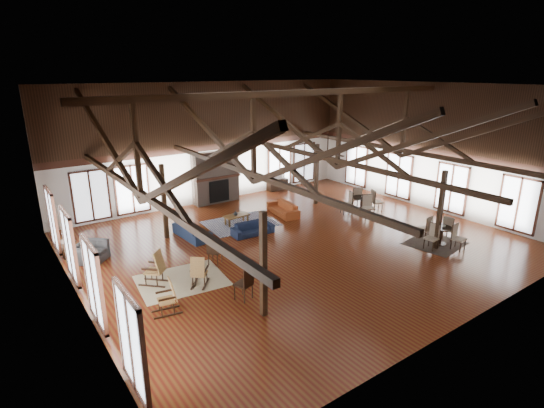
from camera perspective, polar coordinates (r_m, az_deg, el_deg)
floor at (r=16.88m, az=3.41°, el=-5.21°), size 16.00×16.00×0.00m
ceiling at (r=15.57m, az=3.82°, el=15.60°), size 16.00×14.00×0.02m
wall_back at (r=21.74m, az=-8.17°, el=8.07°), size 16.00×0.02×6.00m
wall_front at (r=11.60m, az=25.85°, el=-1.98°), size 16.00×0.02×6.00m
wall_left at (r=12.71m, az=-25.74°, el=-0.35°), size 0.02×14.00×6.00m
wall_right at (r=21.81m, az=20.33°, el=7.19°), size 0.02×14.00×6.00m
roof_truss at (r=15.76m, az=3.67°, el=8.42°), size 15.60×14.07×3.14m
post_grid at (r=16.35m, az=3.50°, el=-0.28°), size 8.16×7.16×3.05m
fireplace at (r=21.80m, az=-7.57°, el=3.53°), size 2.50×0.69×2.60m
ceiling_fan at (r=15.39m, az=7.47°, el=6.96°), size 1.60×1.60×0.75m
sofa_navy_front at (r=17.61m, az=-2.62°, el=-3.31°), size 1.79×0.79×0.51m
sofa_navy_left at (r=17.58m, az=-10.71°, el=-3.51°), size 2.05×0.90×0.59m
sofa_orange at (r=20.00m, az=1.49°, el=-0.60°), size 2.07×1.07×0.58m
coffee_table at (r=18.78m, az=-4.80°, el=-1.64°), size 1.14×0.63×0.42m
vase at (r=18.68m, az=-4.92°, el=-1.22°), size 0.23×0.23×0.21m
armchair at (r=16.50m, az=-23.14°, el=-5.96°), size 1.37×1.38×0.68m
side_table_lamp at (r=17.17m, az=-25.68°, el=-4.99°), size 0.47×0.47×1.19m
rocking_chair_a at (r=14.02m, az=-15.27°, el=-8.38°), size 0.96×0.96×1.15m
rocking_chair_b at (r=13.65m, az=-9.83°, el=-9.01°), size 0.83×0.87×1.02m
rocking_chair_c at (r=12.45m, az=-13.65°, el=-12.04°), size 0.86×0.56×1.03m
side_chair_a at (r=14.92m, az=-7.87°, el=-6.07°), size 0.60×0.60×1.01m
side_chair_b at (r=12.65m, az=-3.53°, el=-10.28°), size 0.58×0.58×1.08m
cafe_table_near at (r=17.79m, az=21.78°, el=-3.57°), size 1.92×1.92×0.99m
cafe_table_far at (r=20.60m, az=11.98°, el=0.28°), size 2.06×2.06×1.07m
cup_near at (r=17.73m, az=22.10°, el=-2.76°), size 0.14×0.14×0.10m
cup_far at (r=20.43m, az=12.12°, el=0.96°), size 0.14×0.14×0.10m
tv_console at (r=24.14m, az=0.73°, el=2.65°), size 1.22×0.46×0.61m
television at (r=24.00m, az=0.74°, el=3.96°), size 0.92×0.24×0.53m
rug_tan at (r=14.29m, az=-12.04°, el=-10.02°), size 2.96×2.45×0.01m
rug_navy at (r=18.95m, az=-4.29°, el=-2.61°), size 3.16×2.47×0.01m
rug_dark at (r=17.97m, az=21.06°, el=-4.94°), size 2.28×2.12×0.01m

